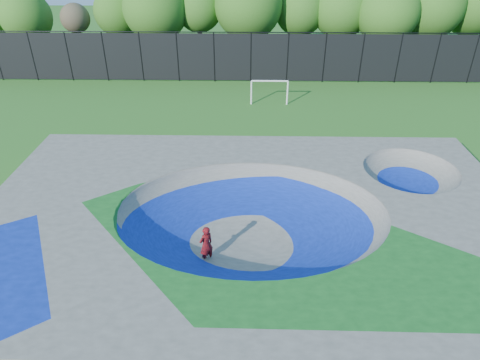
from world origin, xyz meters
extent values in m
plane|color=#28641B|center=(0.00, 0.00, 0.00)|extent=(120.00, 120.00, 0.00)
cube|color=gray|center=(0.00, 0.00, 0.75)|extent=(22.00, 14.00, 1.50)
imported|color=red|center=(-1.72, -1.38, 0.82)|extent=(0.71, 0.69, 1.64)
cube|color=black|center=(-1.72, -1.38, 0.03)|extent=(0.71, 0.70, 0.05)
cylinder|color=white|center=(0.04, 15.75, 0.87)|extent=(0.12, 0.12, 1.74)
cylinder|color=white|center=(2.66, 15.75, 0.87)|extent=(0.12, 0.12, 1.74)
cylinder|color=white|center=(1.35, 15.75, 1.74)|extent=(2.61, 0.12, 0.12)
cylinder|color=black|center=(-18.00, 21.00, 2.00)|extent=(0.09, 0.09, 4.00)
cylinder|color=black|center=(-15.00, 21.00, 2.00)|extent=(0.09, 0.09, 4.00)
cylinder|color=black|center=(-12.00, 21.00, 2.00)|extent=(0.09, 0.09, 4.00)
cylinder|color=black|center=(-9.00, 21.00, 2.00)|extent=(0.09, 0.09, 4.00)
cylinder|color=black|center=(-6.00, 21.00, 2.00)|extent=(0.09, 0.09, 4.00)
cylinder|color=black|center=(-3.00, 21.00, 2.00)|extent=(0.09, 0.09, 4.00)
cylinder|color=black|center=(0.00, 21.00, 2.00)|extent=(0.09, 0.09, 4.00)
cylinder|color=black|center=(3.00, 21.00, 2.00)|extent=(0.09, 0.09, 4.00)
cylinder|color=black|center=(6.00, 21.00, 2.00)|extent=(0.09, 0.09, 4.00)
cylinder|color=black|center=(9.00, 21.00, 2.00)|extent=(0.09, 0.09, 4.00)
cylinder|color=black|center=(12.00, 21.00, 2.00)|extent=(0.09, 0.09, 4.00)
cylinder|color=black|center=(15.00, 21.00, 2.00)|extent=(0.09, 0.09, 4.00)
cylinder|color=black|center=(18.00, 21.00, 2.00)|extent=(0.09, 0.09, 4.00)
cube|color=black|center=(0.00, 21.00, 2.00)|extent=(48.00, 0.03, 3.80)
cylinder|color=black|center=(0.00, 21.00, 4.00)|extent=(48.00, 0.08, 0.08)
cylinder|color=#4C3926|center=(-23.54, 26.94, 1.50)|extent=(0.44, 0.44, 3.00)
cylinder|color=#4C3926|center=(-20.02, 25.52, 1.32)|extent=(0.44, 0.44, 2.64)
sphere|color=#30681B|center=(-20.02, 25.52, 4.33)|extent=(4.50, 4.50, 4.50)
cylinder|color=#4C3926|center=(-15.81, 25.96, 1.51)|extent=(0.44, 0.44, 3.03)
sphere|color=brown|center=(-15.81, 25.96, 4.13)|extent=(2.60, 2.60, 2.60)
cylinder|color=#4C3926|center=(-12.11, 26.90, 1.44)|extent=(0.44, 0.44, 2.87)
sphere|color=#30681B|center=(-12.11, 26.90, 4.52)|extent=(4.39, 4.39, 4.39)
cylinder|color=#4C3926|center=(-8.38, 25.39, 1.47)|extent=(0.44, 0.44, 2.94)
sphere|color=#30681B|center=(-8.38, 25.39, 5.06)|extent=(5.65, 5.65, 5.65)
cylinder|color=#4C3926|center=(-4.67, 26.23, 1.70)|extent=(0.44, 0.44, 3.40)
sphere|color=#30681B|center=(-4.67, 26.23, 4.94)|extent=(4.11, 4.11, 4.11)
cylinder|color=#4C3926|center=(-0.27, 25.59, 1.56)|extent=(0.44, 0.44, 3.12)
sphere|color=#30681B|center=(-0.27, 25.59, 5.34)|extent=(5.94, 5.94, 5.94)
cylinder|color=#4C3926|center=(4.41, 26.87, 1.51)|extent=(0.44, 0.44, 3.02)
sphere|color=#30681B|center=(4.41, 26.87, 4.71)|extent=(4.52, 4.52, 4.52)
cylinder|color=#4C3926|center=(8.02, 26.41, 1.49)|extent=(0.44, 0.44, 2.99)
sphere|color=#30681B|center=(8.02, 26.41, 4.89)|extent=(5.07, 5.07, 5.07)
cylinder|color=#4C3926|center=(11.69, 24.86, 1.45)|extent=(0.44, 0.44, 2.89)
sphere|color=#30681B|center=(11.69, 24.86, 4.89)|extent=(5.33, 5.33, 5.33)
cylinder|color=#4C3926|center=(15.73, 26.13, 1.54)|extent=(0.44, 0.44, 3.08)
sphere|color=#30681B|center=(15.73, 26.13, 5.24)|extent=(5.75, 5.75, 5.75)
cylinder|color=#4C3926|center=(19.80, 27.16, 1.61)|extent=(0.44, 0.44, 3.23)
sphere|color=#30681B|center=(19.80, 27.16, 5.29)|extent=(5.51, 5.51, 5.51)
camera|label=1|loc=(-0.16, -14.09, 11.33)|focal=32.00mm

